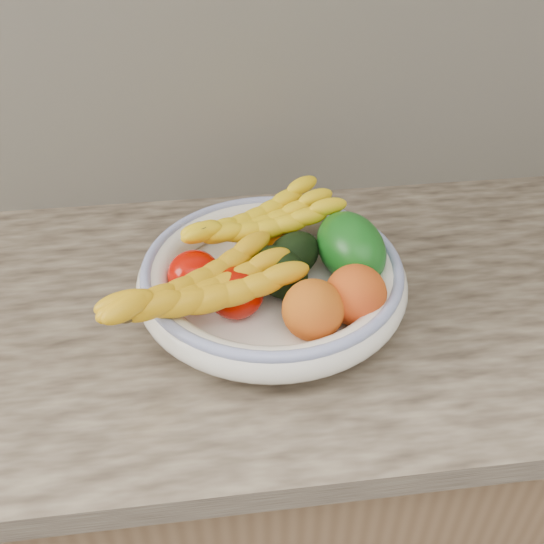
{
  "coord_description": "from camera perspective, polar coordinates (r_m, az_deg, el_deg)",
  "views": [
    {
      "loc": [
        -0.09,
        0.98,
        1.5
      ],
      "look_at": [
        0.0,
        1.66,
        0.96
      ],
      "focal_mm": 40.0,
      "sensor_mm": 36.0,
      "label": 1
    }
  ],
  "objects": [
    {
      "name": "avocado_right",
      "position": [
        0.9,
        1.99,
        1.6
      ],
      "size": [
        0.11,
        0.11,
        0.07
      ],
      "primitive_type": "ellipsoid",
      "rotation": [
        0.0,
        0.0,
        -0.86
      ],
      "color": "black",
      "rests_on": "fruit_bowl"
    },
    {
      "name": "banana_bunch_front",
      "position": [
        0.8,
        -6.55,
        -2.08
      ],
      "size": [
        0.32,
        0.24,
        0.08
      ],
      "primitive_type": null,
      "rotation": [
        0.0,
        0.0,
        0.49
      ],
      "color": "#ECAF13",
      "rests_on": "fruit_bowl"
    },
    {
      "name": "tomato_left",
      "position": [
        0.87,
        -7.34,
        -0.22
      ],
      "size": [
        0.09,
        0.09,
        0.07
      ],
      "primitive_type": "ellipsoid",
      "rotation": [
        0.0,
        0.0,
        -0.2
      ],
      "color": "#B90900",
      "rests_on": "fruit_bowl"
    },
    {
      "name": "green_mango",
      "position": [
        0.9,
        7.41,
        2.3
      ],
      "size": [
        0.15,
        0.16,
        0.12
      ],
      "primitive_type": "ellipsoid",
      "rotation": [
        0.0,
        0.31,
        0.29
      ],
      "color": "#0F5212",
      "rests_on": "fruit_bowl"
    },
    {
      "name": "clementine_back_left",
      "position": [
        0.94,
        -1.78,
        2.69
      ],
      "size": [
        0.06,
        0.06,
        0.04
      ],
      "primitive_type": "ellipsoid",
      "rotation": [
        0.0,
        0.0,
        0.27
      ],
      "color": "orange",
      "rests_on": "fruit_bowl"
    },
    {
      "name": "banana_bunch_back",
      "position": [
        0.92,
        -1.07,
        4.38
      ],
      "size": [
        0.29,
        0.2,
        0.08
      ],
      "primitive_type": null,
      "rotation": [
        0.0,
        0.0,
        0.4
      ],
      "color": "yellow",
      "rests_on": "fruit_bowl"
    },
    {
      "name": "clementine_back_mid",
      "position": [
        0.94,
        0.33,
        2.71
      ],
      "size": [
        0.07,
        0.07,
        0.05
      ],
      "primitive_type": "ellipsoid",
      "rotation": [
        0.0,
        0.0,
        0.22
      ],
      "color": "orange",
      "rests_on": "fruit_bowl"
    },
    {
      "name": "tomato_near_left",
      "position": [
        0.83,
        -3.45,
        -1.97
      ],
      "size": [
        0.09,
        0.09,
        0.07
      ],
      "primitive_type": "ellipsoid",
      "rotation": [
        0.0,
        0.0,
        -0.2
      ],
      "color": "#A20A00",
      "rests_on": "fruit_bowl"
    },
    {
      "name": "fruit_bowl",
      "position": [
        0.88,
        0.0,
        -0.59
      ],
      "size": [
        0.39,
        0.39,
        0.08
      ],
      "color": "white",
      "rests_on": "kitchen_counter"
    },
    {
      "name": "clementine_back_right",
      "position": [
        0.97,
        0.22,
        3.89
      ],
      "size": [
        0.06,
        0.06,
        0.04
      ],
      "primitive_type": "ellipsoid",
      "rotation": [
        0.0,
        0.0,
        -0.43
      ],
      "color": "#FF5E05",
      "rests_on": "fruit_bowl"
    },
    {
      "name": "kitchen_counter",
      "position": [
        1.25,
        -0.15,
        -17.43
      ],
      "size": [
        2.44,
        0.66,
        1.4
      ],
      "color": "brown",
      "rests_on": "ground"
    },
    {
      "name": "peach_front",
      "position": [
        0.8,
        3.89,
        -3.58
      ],
      "size": [
        0.09,
        0.09,
        0.08
      ],
      "primitive_type": "ellipsoid",
      "rotation": [
        0.0,
        0.0,
        -0.04
      ],
      "color": "orange",
      "rests_on": "fruit_bowl"
    },
    {
      "name": "peach_right",
      "position": [
        0.83,
        7.87,
        -2.15
      ],
      "size": [
        0.1,
        0.1,
        0.08
      ],
      "primitive_type": "ellipsoid",
      "rotation": [
        0.0,
        0.0,
        -0.22
      ],
      "color": "orange",
      "rests_on": "fruit_bowl"
    },
    {
      "name": "avocado_center",
      "position": [
        0.86,
        0.61,
        0.01
      ],
      "size": [
        0.11,
        0.12,
        0.07
      ],
      "primitive_type": "ellipsoid",
      "rotation": [
        0.0,
        0.0,
        0.58
      ],
      "color": "black",
      "rests_on": "fruit_bowl"
    }
  ]
}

